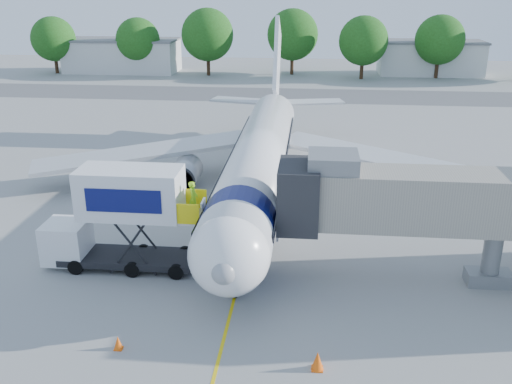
{
  "coord_description": "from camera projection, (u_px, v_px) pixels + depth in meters",
  "views": [
    {
      "loc": [
        3.39,
        -33.27,
        14.36
      ],
      "look_at": [
        0.44,
        -3.52,
        3.2
      ],
      "focal_mm": 40.0,
      "sensor_mm": 36.0,
      "label": 1
    }
  ],
  "objects": [
    {
      "name": "safety_cone_a",
      "position": [
        318.0,
        361.0,
        22.26
      ],
      "size": [
        0.5,
        0.5,
        0.8
      ],
      "color": "#F85A0D",
      "rests_on": "ground"
    },
    {
      "name": "guidance_line",
      "position": [
        254.0,
        219.0,
        36.35
      ],
      "size": [
        0.15,
        70.0,
        0.01
      ],
      "primitive_type": "cube",
      "color": "yellow",
      "rests_on": "ground"
    },
    {
      "name": "safety_cone_b",
      "position": [
        118.0,
        343.0,
        23.52
      ],
      "size": [
        0.38,
        0.38,
        0.6
      ],
      "color": "#F85A0D",
      "rests_on": "ground"
    },
    {
      "name": "tree_e",
      "position": [
        363.0,
        41.0,
        85.88
      ],
      "size": [
        7.39,
        7.39,
        9.43
      ],
      "color": "#382314",
      "rests_on": "ground"
    },
    {
      "name": "tree_f",
      "position": [
        440.0,
        40.0,
        86.69
      ],
      "size": [
        7.46,
        7.46,
        9.51
      ],
      "color": "#382314",
      "rests_on": "ground"
    },
    {
      "name": "catering_hiloader",
      "position": [
        120.0,
        219.0,
        29.44
      ],
      "size": [
        8.5,
        2.44,
        5.5
      ],
      "color": "black",
      "rests_on": "ground"
    },
    {
      "name": "tree_b",
      "position": [
        138.0,
        40.0,
        90.59
      ],
      "size": [
        6.94,
        6.94,
        8.85
      ],
      "color": "#382314",
      "rests_on": "ground"
    },
    {
      "name": "tree_c",
      "position": [
        208.0,
        35.0,
        88.9
      ],
      "size": [
        8.12,
        8.12,
        10.36
      ],
      "color": "#382314",
      "rests_on": "ground"
    },
    {
      "name": "tree_d",
      "position": [
        293.0,
        35.0,
        89.93
      ],
      "size": [
        8.02,
        8.02,
        10.23
      ],
      "color": "#382314",
      "rests_on": "ground"
    },
    {
      "name": "taxiway_strip",
      "position": [
        286.0,
        95.0,
        75.51
      ],
      "size": [
        120.0,
        10.0,
        0.01
      ],
      "primitive_type": "cube",
      "color": "#59595B",
      "rests_on": "ground"
    },
    {
      "name": "outbuilding_right",
      "position": [
        430.0,
        58.0,
        91.2
      ],
      "size": [
        16.4,
        7.4,
        5.3
      ],
      "color": "silver",
      "rests_on": "ground"
    },
    {
      "name": "aircraft",
      "position": [
        260.0,
        157.0,
        39.17
      ],
      "size": [
        34.17,
        37.73,
        11.35
      ],
      "color": "white",
      "rests_on": "ground"
    },
    {
      "name": "tree_a",
      "position": [
        53.0,
        39.0,
        91.32
      ],
      "size": [
        7.03,
        7.03,
        8.96
      ],
      "color": "#382314",
      "rests_on": "ground"
    },
    {
      "name": "ground",
      "position": [
        254.0,
        220.0,
        36.36
      ],
      "size": [
        160.0,
        160.0,
        0.0
      ],
      "primitive_type": "plane",
      "color": "#979794",
      "rests_on": "ground"
    },
    {
      "name": "outbuilding_left",
      "position": [
        122.0,
        55.0,
        93.94
      ],
      "size": [
        18.4,
        8.4,
        5.3
      ],
      "color": "silver",
      "rests_on": "ground"
    },
    {
      "name": "jet_bridge",
      "position": [
        404.0,
        200.0,
        27.57
      ],
      "size": [
        13.9,
        3.2,
        6.6
      ],
      "color": "gray",
      "rests_on": "ground"
    }
  ]
}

